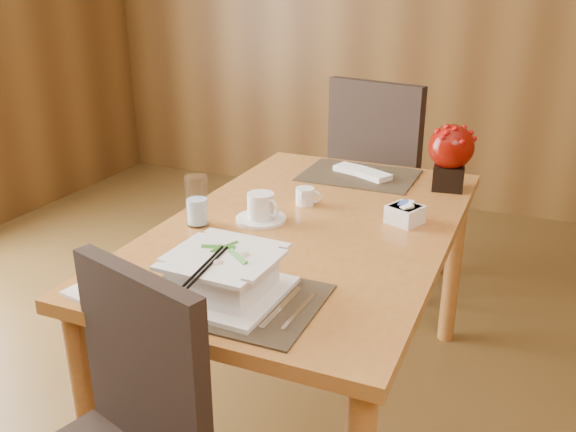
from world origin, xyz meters
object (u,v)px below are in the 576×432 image
at_px(creamer_jug, 305,196).
at_px(berry_decor, 451,153).
at_px(bread_plate, 104,290).
at_px(dining_table, 310,250).
at_px(coffee_cup, 261,209).
at_px(soup_setting, 224,276).
at_px(sugar_caddy, 405,214).
at_px(far_chair, 385,174).
at_px(water_glass, 197,201).

xyz_separation_m(creamer_jug, berry_decor, (0.44, 0.37, 0.11)).
height_order(berry_decor, bread_plate, berry_decor).
relative_size(dining_table, coffee_cup, 8.93).
distance_m(soup_setting, coffee_cup, 0.52).
distance_m(dining_table, creamer_jug, 0.22).
height_order(coffee_cup, sugar_caddy, coffee_cup).
relative_size(coffee_cup, berry_decor, 0.67).
relative_size(coffee_cup, far_chair, 0.16).
bearing_deg(coffee_cup, creamer_jug, 68.55).
relative_size(dining_table, water_glass, 9.05).
xyz_separation_m(sugar_caddy, bread_plate, (-0.60, -0.77, -0.02)).
bearing_deg(coffee_cup, berry_decor, 48.11).
xyz_separation_m(dining_table, soup_setting, (-0.02, -0.54, 0.15)).
relative_size(dining_table, creamer_jug, 17.51).
bearing_deg(dining_table, bread_plate, -116.33).
relative_size(bread_plate, far_chair, 0.15).
height_order(water_glass, berry_decor, berry_decor).
xyz_separation_m(coffee_cup, sugar_caddy, (0.44, 0.17, -0.01)).
distance_m(coffee_cup, water_glass, 0.21).
bearing_deg(berry_decor, far_chair, 124.42).
bearing_deg(soup_setting, sugar_caddy, 67.62).
xyz_separation_m(dining_table, sugar_caddy, (0.28, 0.12, 0.13)).
distance_m(berry_decor, bread_plate, 1.36).
bearing_deg(coffee_cup, water_glass, -146.55).
bearing_deg(soup_setting, bread_plate, -158.87).
xyz_separation_m(soup_setting, coffee_cup, (-0.14, 0.50, -0.02)).
bearing_deg(bread_plate, water_glass, 91.47).
bearing_deg(water_glass, soup_setting, -51.02).
height_order(dining_table, bread_plate, bread_plate).
distance_m(soup_setting, bread_plate, 0.32).
height_order(coffee_cup, creamer_jug, coffee_cup).
bearing_deg(creamer_jug, bread_plate, -109.22).
height_order(creamer_jug, bread_plate, creamer_jug).
height_order(sugar_caddy, bread_plate, sugar_caddy).
bearing_deg(creamer_jug, far_chair, 84.06).
bearing_deg(berry_decor, dining_table, -123.87).
height_order(creamer_jug, berry_decor, berry_decor).
bearing_deg(coffee_cup, sugar_caddy, 20.75).
bearing_deg(coffee_cup, dining_table, 15.29).
bearing_deg(berry_decor, soup_setting, -109.32).
relative_size(water_glass, far_chair, 0.16).
bearing_deg(sugar_caddy, berry_decor, 80.05).
distance_m(water_glass, creamer_jug, 0.40).
relative_size(creamer_jug, berry_decor, 0.34).
relative_size(sugar_caddy, berry_decor, 0.40).
distance_m(water_glass, sugar_caddy, 0.68).
bearing_deg(bread_plate, far_chair, 80.40).
height_order(water_glass, far_chair, far_chair).
relative_size(berry_decor, bread_plate, 1.61).
relative_size(dining_table, bread_plate, 9.68).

